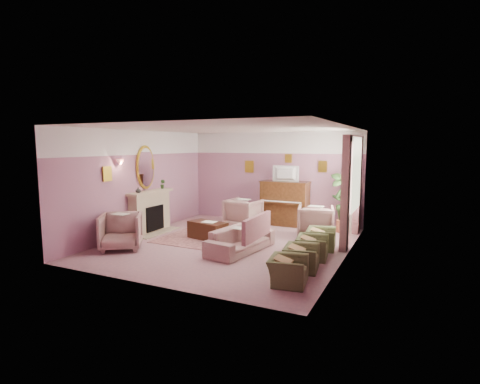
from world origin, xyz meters
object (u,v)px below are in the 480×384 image
at_px(piano, 285,204).
at_px(side_table, 348,219).
at_px(floral_armchair_left, 243,212).
at_px(olive_chair_d, 321,235).
at_px(floral_armchair_front, 121,229).
at_px(coffee_table, 208,230).
at_px(olive_chair_c, 312,244).
at_px(olive_chair_a, 288,266).
at_px(floral_armchair_right, 316,220).
at_px(olive_chair_b, 301,254).
at_px(sofa, 241,235).
at_px(television, 285,172).

height_order(piano, side_table, piano).
height_order(floral_armchair_left, olive_chair_d, floral_armchair_left).
bearing_deg(side_table, floral_armchair_front, -137.30).
bearing_deg(side_table, floral_armchair_left, -164.64).
relative_size(coffee_table, olive_chair_c, 1.36).
bearing_deg(olive_chair_a, floral_armchair_front, 174.11).
relative_size(floral_armchair_right, floral_armchair_front, 1.00).
distance_m(olive_chair_b, olive_chair_c, 0.82).
height_order(floral_armchair_left, side_table, floral_armchair_left).
xyz_separation_m(floral_armchair_left, olive_chair_c, (2.60, -2.12, -0.15)).
bearing_deg(olive_chair_c, piano, 118.57).
height_order(piano, floral_armchair_left, piano).
height_order(piano, olive_chair_b, piano).
bearing_deg(coffee_table, side_table, 38.13).
height_order(floral_armchair_left, olive_chair_b, floral_armchair_left).
bearing_deg(olive_chair_b, sofa, 158.45).
distance_m(piano, floral_armchair_right, 1.70).
relative_size(sofa, olive_chair_b, 2.56).
relative_size(sofa, floral_armchair_left, 2.02).
height_order(floral_armchair_left, floral_armchair_front, same).
bearing_deg(olive_chair_b, olive_chair_c, 90.00).
bearing_deg(floral_armchair_left, olive_chair_c, -39.22).
xyz_separation_m(olive_chair_d, side_table, (0.27, 2.09, 0.03)).
xyz_separation_m(olive_chair_a, olive_chair_c, (0.00, 1.64, 0.00)).
xyz_separation_m(floral_armchair_right, olive_chair_c, (0.38, -1.80, -0.15)).
xyz_separation_m(floral_armchair_right, olive_chair_a, (0.38, -3.44, -0.15)).
xyz_separation_m(piano, floral_armchair_right, (1.23, -1.16, -0.18)).
distance_m(coffee_table, side_table, 3.97).
distance_m(sofa, olive_chair_d, 1.89).
distance_m(sofa, olive_chair_a, 2.16).
height_order(olive_chair_c, side_table, side_table).
distance_m(olive_chair_c, olive_chair_d, 0.82).
bearing_deg(floral_armchair_front, piano, 58.14).
bearing_deg(sofa, olive_chair_b, -21.55).
bearing_deg(piano, side_table, -1.22).
height_order(piano, olive_chair_c, piano).
relative_size(olive_chair_a, side_table, 1.05).
bearing_deg(olive_chair_b, olive_chair_d, 90.00).
xyz_separation_m(sofa, side_table, (1.87, 3.10, -0.03)).
distance_m(piano, television, 0.95).
bearing_deg(olive_chair_a, floral_armchair_left, 124.66).
bearing_deg(piano, television, -90.00).
distance_m(coffee_table, olive_chair_d, 2.87).
relative_size(floral_armchair_right, olive_chair_b, 1.27).
bearing_deg(floral_armchair_front, olive_chair_d, 25.79).
bearing_deg(olive_chair_c, coffee_table, 170.69).
height_order(sofa, floral_armchair_left, floral_armchair_left).
relative_size(floral_armchair_right, olive_chair_a, 1.27).
relative_size(piano, floral_armchair_front, 1.50).
height_order(coffee_table, sofa, sofa).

